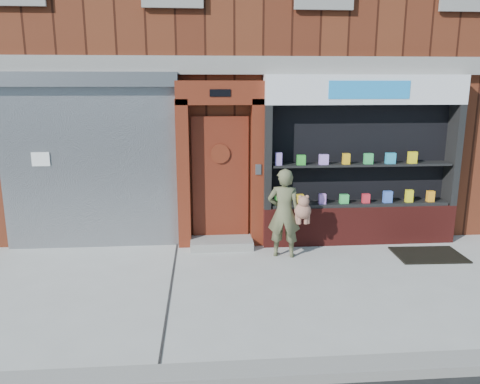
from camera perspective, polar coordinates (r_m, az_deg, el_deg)
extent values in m
plane|color=#9E9E99|center=(6.92, 4.70, -11.32)|extent=(80.00, 80.00, 0.00)
cube|color=gray|center=(5.04, 8.89, -20.74)|extent=(60.00, 0.30, 0.12)
cube|color=#4F2012|center=(12.31, 0.35, 18.45)|extent=(12.00, 8.00, 8.00)
cube|color=gray|center=(8.20, 2.90, 15.16)|extent=(12.00, 0.16, 0.30)
cube|color=gray|center=(8.50, -17.76, 2.63)|extent=(3.00, 0.10, 2.80)
cube|color=slate|center=(8.32, -18.60, 12.90)|extent=(3.10, 0.30, 0.24)
cube|color=white|center=(8.63, -23.14, 3.69)|extent=(0.30, 0.01, 0.24)
cube|color=#612010|center=(8.22, -6.92, 2.12)|extent=(0.22, 0.28, 2.60)
cube|color=#612010|center=(8.27, 2.12, 2.27)|extent=(0.22, 0.28, 2.60)
cube|color=#612010|center=(8.08, -2.48, 12.00)|extent=(1.50, 0.28, 0.40)
cube|color=black|center=(7.93, -2.44, 11.98)|extent=(0.35, 0.01, 0.12)
cube|color=#591D10|center=(8.35, -2.41, 1.67)|extent=(1.00, 0.06, 2.20)
cylinder|color=black|center=(8.23, -2.43, 4.69)|extent=(0.28, 0.02, 0.28)
cylinder|color=#612010|center=(8.22, -2.43, 4.68)|extent=(0.34, 0.02, 0.34)
cube|color=gray|center=(8.39, -2.26, -6.25)|extent=(1.10, 0.55, 0.15)
cube|color=slate|center=(8.11, 2.25, 2.77)|extent=(0.10, 0.02, 0.18)
cube|color=#571814|center=(8.85, 14.12, -3.74)|extent=(3.50, 0.40, 0.70)
cube|color=black|center=(8.18, 3.30, 4.27)|extent=(0.12, 0.40, 1.80)
cube|color=black|center=(9.27, 24.53, 4.15)|extent=(0.12, 0.40, 1.80)
cube|color=black|center=(8.75, 14.19, 4.47)|extent=(3.30, 0.03, 1.80)
cube|color=black|center=(8.75, 14.26, -1.36)|extent=(3.20, 0.36, 0.06)
cube|color=black|center=(8.60, 14.53, 3.29)|extent=(3.20, 0.36, 0.04)
cube|color=white|center=(8.49, 15.04, 11.97)|extent=(3.50, 0.40, 0.50)
cube|color=#1A7CC5|center=(8.29, 15.52, 11.92)|extent=(1.40, 0.01, 0.30)
cube|color=green|center=(8.28, 4.61, -0.97)|extent=(0.13, 0.09, 0.17)
cube|color=yellow|center=(8.36, 7.32, -0.89)|extent=(0.12, 0.09, 0.18)
cube|color=#C380E7|center=(8.45, 9.98, -0.82)|extent=(0.12, 0.09, 0.18)
cube|color=green|center=(8.56, 12.57, -0.82)|extent=(0.15, 0.09, 0.16)
cube|color=red|center=(8.68, 15.09, -0.75)|extent=(0.13, 0.09, 0.17)
cube|color=blue|center=(8.82, 17.55, -0.56)|extent=(0.15, 0.09, 0.21)
cube|color=yellow|center=(8.98, 19.92, -0.45)|extent=(0.12, 0.09, 0.22)
cube|color=orange|center=(9.15, 22.20, -0.48)|extent=(0.12, 0.09, 0.20)
cube|color=#9E7DE2|center=(8.14, 4.71, 4.04)|extent=(0.12, 0.09, 0.22)
cube|color=green|center=(8.21, 7.46, 3.90)|extent=(0.14, 0.09, 0.17)
cube|color=#BA8AF9|center=(8.31, 10.17, 3.93)|extent=(0.16, 0.09, 0.18)
cube|color=yellow|center=(8.42, 12.81, 3.97)|extent=(0.12, 0.09, 0.19)
cube|color=green|center=(8.54, 15.38, 3.94)|extent=(0.15, 0.09, 0.19)
cube|color=#2699C1|center=(8.69, 17.87, 3.94)|extent=(0.17, 0.09, 0.19)
cube|color=yellow|center=(8.85, 20.27, 3.97)|extent=(0.15, 0.09, 0.21)
imported|color=#535638|center=(7.81, 5.37, -2.57)|extent=(0.62, 0.48, 1.50)
sphere|color=#8A5845|center=(7.82, 7.65, -2.26)|extent=(0.28, 0.28, 0.28)
sphere|color=#8A5845|center=(7.74, 7.76, -1.15)|extent=(0.19, 0.19, 0.19)
sphere|color=#8A5845|center=(7.71, 7.37, -0.62)|extent=(0.07, 0.07, 0.07)
sphere|color=#8A5845|center=(7.73, 8.18, -0.60)|extent=(0.07, 0.07, 0.07)
cylinder|color=#8A5845|center=(7.84, 6.95, -3.26)|extent=(0.07, 0.07, 0.17)
cylinder|color=#8A5845|center=(7.88, 8.28, -3.22)|extent=(0.07, 0.07, 0.17)
cylinder|color=#8A5845|center=(7.83, 7.25, -3.29)|extent=(0.07, 0.07, 0.17)
cylinder|color=#8A5845|center=(7.85, 8.05, -3.27)|extent=(0.07, 0.07, 0.17)
cube|color=black|center=(8.63, 21.99, -7.11)|extent=(1.15, 0.82, 0.03)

